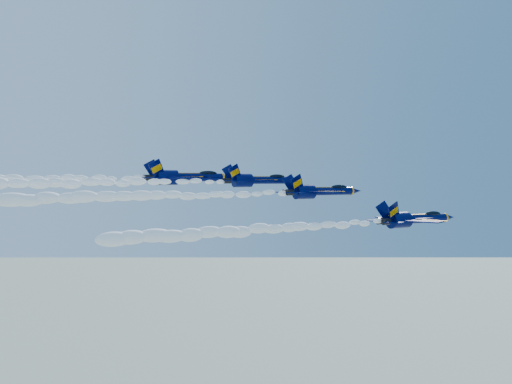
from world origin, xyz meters
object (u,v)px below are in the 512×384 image
jet_third (258,180)px  jet_fourth (185,177)px  jet_second (320,191)px  jet_lead (414,219)px

jet_third → jet_fourth: jet_fourth is taller
jet_second → jet_third: (-9.21, 7.50, 2.09)m
jet_third → jet_fourth: bearing=151.6°
jet_lead → jet_fourth: (-33.47, 26.24, 7.53)m
jet_third → jet_fourth: size_ratio=0.90×
jet_lead → jet_fourth: size_ratio=0.99×
jet_second → jet_fourth: bearing=146.6°
jet_lead → jet_second: size_ratio=1.04×
jet_lead → jet_fourth: bearing=141.9°
jet_third → jet_lead: bearing=-42.8°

